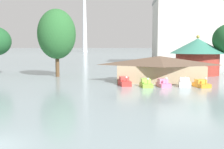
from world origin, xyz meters
TOP-DOWN VIEW (x-y plane):
  - pedal_boat_red at (7.99, 26.34)m, footprint 2.22×3.23m
  - pedal_boat_lime at (11.26, 25.15)m, footprint 1.93×3.15m
  - pedal_boat_pink at (13.91, 25.44)m, footprint 2.17×2.75m
  - pedal_boat_white at (17.12, 25.64)m, footprint 1.93×2.47m
  - pedal_boat_orange at (19.57, 25.37)m, footprint 2.36×3.06m
  - boathouse at (13.94, 31.10)m, footprint 15.51×8.01m
  - green_roof_pavilion at (23.50, 43.57)m, footprint 11.87×11.87m
  - shoreline_tree_mid at (-5.69, 37.71)m, footprint 7.58×7.58m
  - background_building_block at (30.93, 79.57)m, footprint 26.74×19.72m

SIDE VIEW (x-z plane):
  - pedal_boat_orange at x=19.57m, z-range -0.34..1.25m
  - pedal_boat_pink at x=13.91m, z-range -0.31..1.25m
  - pedal_boat_lime at x=11.26m, z-range -0.28..1.24m
  - pedal_boat_red at x=7.99m, z-range -0.25..1.33m
  - pedal_boat_white at x=17.12m, z-range -0.26..1.37m
  - boathouse at x=13.94m, z-range 0.11..4.56m
  - green_roof_pavilion at x=23.50m, z-range 0.16..8.66m
  - shoreline_tree_mid at x=-5.69m, z-range 1.76..15.24m
  - background_building_block at x=30.93m, z-range 0.02..22.42m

